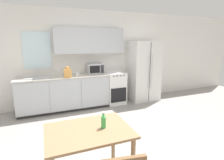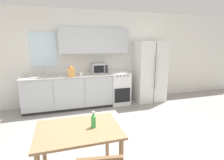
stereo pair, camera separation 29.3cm
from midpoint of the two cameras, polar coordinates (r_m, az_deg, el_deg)
ground_plane at (r=3.35m, az=-1.36°, el=-20.50°), size 12.00×12.00×0.00m
wall_back at (r=5.13m, az=-7.93°, el=8.07°), size 12.00×0.38×2.70m
kitchen_counter at (r=4.93m, az=-12.28°, el=-3.76°), size 2.38×0.67×0.93m
oven_range at (r=5.24m, az=3.84°, el=-2.55°), size 0.55×0.66×0.94m
refrigerator at (r=5.54m, az=13.54°, el=2.73°), size 0.91×0.73×1.84m
kitchen_sink at (r=4.83m, az=-19.60°, el=1.23°), size 0.67×0.43×0.21m
microwave at (r=5.05m, az=-2.50°, el=3.87°), size 0.45×0.37×0.28m
coffee_mug at (r=4.68m, az=-8.28°, el=1.91°), size 0.11×0.08×0.09m
grocery_bag_0 at (r=4.62m, az=-11.34°, el=2.65°), size 0.20×0.17×0.29m
dining_table at (r=2.31m, az=-7.04°, el=-18.29°), size 1.02×0.75×0.77m
drink_bottle at (r=2.23m, az=-2.22°, el=-13.30°), size 0.06×0.06×0.21m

